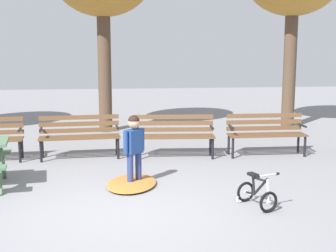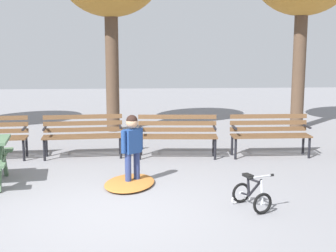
{
  "view_description": "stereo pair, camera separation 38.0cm",
  "coord_description": "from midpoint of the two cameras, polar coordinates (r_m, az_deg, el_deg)",
  "views": [
    {
      "loc": [
        -0.04,
        -6.24,
        2.3
      ],
      "look_at": [
        0.86,
        2.01,
        0.85
      ],
      "focal_mm": 51.05,
      "sensor_mm": 36.0,
      "label": 1
    },
    {
      "loc": [
        0.34,
        -6.28,
        2.3
      ],
      "look_at": [
        0.86,
        2.01,
        0.85
      ],
      "focal_mm": 51.05,
      "sensor_mm": 36.0,
      "label": 2
    }
  ],
  "objects": [
    {
      "name": "ground",
      "position": [
        6.67,
        -7.21,
        -10.35
      ],
      "size": [
        36.0,
        36.0,
        0.0
      ],
      "primitive_type": "plane",
      "color": "gray"
    },
    {
      "name": "park_bench_left",
      "position": [
        9.8,
        -11.6,
        -0.82
      ],
      "size": [
        1.63,
        0.57,
        0.85
      ],
      "color": "brown",
      "rests_on": "ground"
    },
    {
      "name": "park_bench_right",
      "position": [
        9.69,
        -0.33,
        -0.74
      ],
      "size": [
        1.63,
        0.56,
        0.85
      ],
      "color": "brown",
      "rests_on": "ground"
    },
    {
      "name": "park_bench_far_right",
      "position": [
        10.01,
        10.54,
        -0.56
      ],
      "size": [
        1.6,
        0.46,
        0.85
      ],
      "color": "brown",
      "rests_on": "ground"
    },
    {
      "name": "child_standing",
      "position": [
        7.78,
        -5.47,
        -2.12
      ],
      "size": [
        0.35,
        0.32,
        1.15
      ],
      "color": "navy",
      "rests_on": "ground"
    },
    {
      "name": "kids_bicycle",
      "position": [
        6.9,
        8.97,
        -7.94
      ],
      "size": [
        0.52,
        0.63,
        0.54
      ],
      "color": "black",
      "rests_on": "ground"
    },
    {
      "name": "leaf_pile",
      "position": [
        7.89,
        -5.75,
        -6.84
      ],
      "size": [
        1.06,
        1.3,
        0.07
      ],
      "primitive_type": "ellipsoid",
      "rotation": [
        0.0,
        0.0,
        1.3
      ],
      "color": "#B26B2D",
      "rests_on": "ground"
    }
  ]
}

